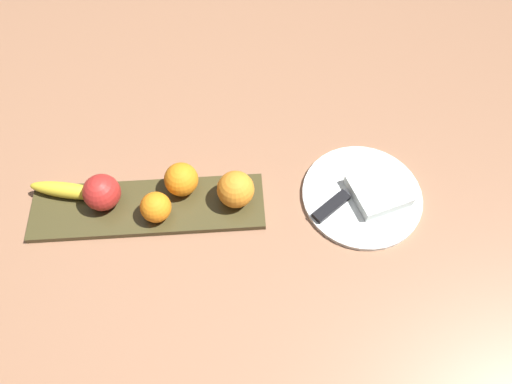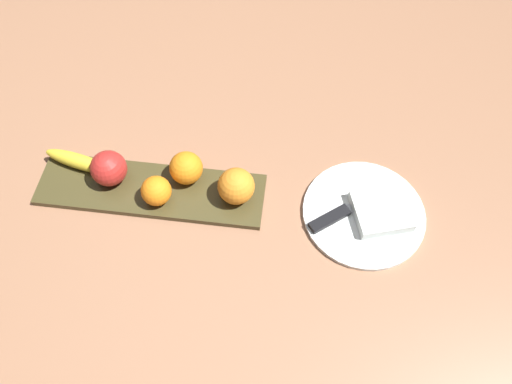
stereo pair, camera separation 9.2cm
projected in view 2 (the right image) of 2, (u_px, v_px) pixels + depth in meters
ground_plane at (134, 177)px, 1.02m from camera, size 2.40×2.40×0.00m
fruit_tray at (151, 190)px, 0.99m from camera, size 0.48×0.13×0.01m
apple at (109, 168)px, 0.97m from camera, size 0.08×0.08×0.08m
banana at (79, 162)px, 1.00m from camera, size 0.17×0.07×0.03m
orange_near_apple at (236, 186)px, 0.94m from camera, size 0.08×0.08×0.08m
orange_near_banana at (156, 191)px, 0.95m from camera, size 0.06×0.06×0.06m
orange_center at (186, 168)px, 0.97m from camera, size 0.07×0.07×0.07m
dinner_plate at (364, 213)px, 0.97m from camera, size 0.25×0.25×0.01m
folded_napkin at (381, 211)px, 0.95m from camera, size 0.13×0.13×0.02m
knife at (336, 216)px, 0.95m from camera, size 0.16×0.13×0.01m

